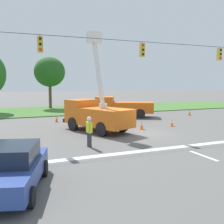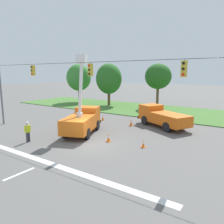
# 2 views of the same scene
# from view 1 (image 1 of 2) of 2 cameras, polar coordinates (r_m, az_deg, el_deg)

# --- Properties ---
(ground_plane) EXTENTS (200.00, 200.00, 0.00)m
(ground_plane) POSITION_cam_1_polar(r_m,az_deg,el_deg) (19.50, 6.23, -4.57)
(ground_plane) COLOR #605E5B
(grass_verge) EXTENTS (56.00, 12.00, 0.10)m
(grass_verge) POSITION_cam_1_polar(r_m,az_deg,el_deg) (36.15, -7.66, 0.52)
(grass_verge) COLOR #477533
(grass_verge) RESTS_ON ground
(lane_markings) EXTENTS (17.60, 15.25, 0.01)m
(lane_markings) POSITION_cam_1_polar(r_m,az_deg,el_deg) (14.62, 17.88, -8.52)
(lane_markings) COLOR silver
(lane_markings) RESTS_ON ground
(signal_gantry) EXTENTS (26.20, 0.33, 7.20)m
(signal_gantry) POSITION_cam_1_polar(r_m,az_deg,el_deg) (19.17, 6.46, 8.55)
(signal_gantry) COLOR slate
(signal_gantry) RESTS_ON ground
(tree_centre) EXTENTS (4.33, 4.52, 7.34)m
(tree_centre) POSITION_cam_1_polar(r_m,az_deg,el_deg) (38.57, -13.43, 8.45)
(tree_centre) COLOR brown
(tree_centre) RESTS_ON ground
(utility_truck_bucket_lift) EXTENTS (4.35, 6.24, 7.46)m
(utility_truck_bucket_lift) POSITION_cam_1_polar(r_m,az_deg,el_deg) (20.04, -3.49, -0.15)
(utility_truck_bucket_lift) COLOR orange
(utility_truck_bucket_lift) RESTS_ON ground
(utility_truck_support_near) EXTENTS (6.63, 4.92, 2.19)m
(utility_truck_support_near) POSITION_cam_1_polar(r_m,az_deg,el_deg) (28.38, 2.17, 1.18)
(utility_truck_support_near) COLOR orange
(utility_truck_support_near) RESTS_ON ground
(sedan_blue) EXTENTS (2.93, 4.63, 1.56)m
(sedan_blue) POSITION_cam_1_polar(r_m,az_deg,el_deg) (9.77, -20.81, -11.29)
(sedan_blue) COLOR #2D4799
(sedan_blue) RESTS_ON ground
(road_worker) EXTENTS (0.29, 0.65, 1.77)m
(road_worker) POSITION_cam_1_polar(r_m,az_deg,el_deg) (15.11, -4.98, -3.90)
(road_worker) COLOR #383842
(road_worker) RESTS_ON ground
(traffic_cone_foreground_left) EXTENTS (0.36, 0.36, 0.78)m
(traffic_cone_foreground_left) POSITION_cam_1_polar(r_m,az_deg,el_deg) (25.93, -2.29, -0.96)
(traffic_cone_foreground_left) COLOR orange
(traffic_cone_foreground_left) RESTS_ON ground
(traffic_cone_foreground_right) EXTENTS (0.36, 0.36, 0.69)m
(traffic_cone_foreground_right) POSITION_cam_1_polar(r_m,az_deg,el_deg) (20.96, 6.48, -2.87)
(traffic_cone_foreground_right) COLOR orange
(traffic_cone_foreground_right) RESTS_ON ground
(traffic_cone_near_bucket) EXTENTS (0.36, 0.36, 0.67)m
(traffic_cone_near_bucket) POSITION_cam_1_polar(r_m,az_deg,el_deg) (25.37, -11.97, -1.40)
(traffic_cone_near_bucket) COLOR orange
(traffic_cone_near_bucket) RESTS_ON ground
(traffic_cone_lane_edge_b) EXTENTS (0.36, 0.36, 0.60)m
(traffic_cone_lane_edge_b) POSITION_cam_1_polar(r_m,az_deg,el_deg) (22.89, 12.92, -2.34)
(traffic_cone_lane_edge_b) COLOR orange
(traffic_cone_lane_edge_b) RESTS_ON ground
(traffic_cone_far_left) EXTENTS (0.36, 0.36, 0.70)m
(traffic_cone_far_left) POSITION_cam_1_polar(r_m,az_deg,el_deg) (31.19, 16.52, -0.07)
(traffic_cone_far_left) COLOR orange
(traffic_cone_far_left) RESTS_ON ground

